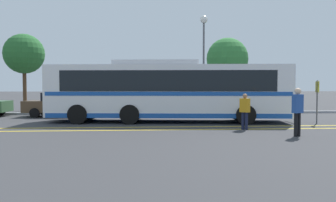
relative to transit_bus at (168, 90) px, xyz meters
name	(u,v)px	position (x,y,z in m)	size (l,w,h in m)	color
ground_plane	(147,121)	(-1.11, 0.28, -1.73)	(220.00, 220.00, 0.00)	#38383A
lane_strip_0	(171,127)	(0.01, -2.20, -1.73)	(0.20, 32.71, 0.01)	gold
lane_strip_1	(173,130)	(0.01, -3.25, -1.73)	(0.20, 32.71, 0.01)	gold
curb_strip	(163,113)	(0.01, 5.22, -1.65)	(40.71, 0.36, 0.15)	#99999E
transit_bus	(168,90)	(0.00, 0.00, 0.00)	(13.19, 3.82, 3.29)	white
parked_car_1	(61,104)	(-6.59, 3.70, -0.96)	(4.50, 2.02, 1.53)	#4C3823
parked_car_2	(157,104)	(-0.42, 3.93, -0.96)	(4.63, 2.02, 1.53)	navy
pedestrian_0	(245,109)	(3.19, -3.40, -0.83)	(0.45, 0.45, 1.60)	#191E38
pedestrian_1	(298,109)	(4.60, -5.48, -0.66)	(0.47, 0.38, 1.86)	black
bus_stop_sign	(317,96)	(7.57, -1.45, -0.32)	(0.07, 0.40, 2.23)	#59595E
street_lamp	(204,40)	(3.15, 6.63, 3.66)	(0.56, 0.56, 7.18)	#59595E
tree_0	(24,54)	(-10.50, 8.42, 2.68)	(3.05, 3.05, 5.96)	#513823
tree_1	(227,59)	(5.50, 8.85, 2.45)	(3.38, 3.38, 5.89)	#513823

